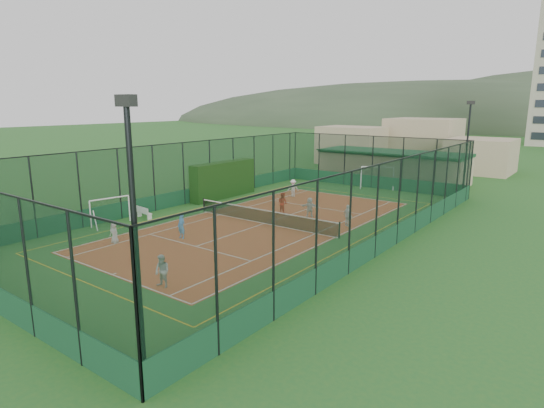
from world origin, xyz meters
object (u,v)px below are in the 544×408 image
(white_bench, at_px, (144,212))
(child_near_right, at_px, (162,271))
(clubhouse, at_px, (392,166))
(coach, at_px, (283,203))
(child_near_left, at_px, (114,233))
(child_far_back, at_px, (310,207))
(futsal_goal_near, at_px, (110,211))
(child_far_right, at_px, (348,216))
(floodlight_se, at_px, (136,253))
(child_near_mid, at_px, (181,226))
(futsal_goal_far, at_px, (377,177))
(child_far_left, at_px, (293,188))
(floodlight_ne, at_px, (466,151))

(white_bench, relative_size, child_near_right, 1.02)
(clubhouse, height_order, coach, clubhouse)
(child_near_left, relative_size, child_far_back, 0.85)
(clubhouse, height_order, child_far_back, clubhouse)
(white_bench, relative_size, child_far_back, 1.07)
(clubhouse, height_order, futsal_goal_near, clubhouse)
(child_far_right, bearing_deg, clubhouse, -49.91)
(floodlight_se, relative_size, child_near_mid, 5.36)
(white_bench, distance_m, futsal_goal_far, 22.77)
(clubhouse, height_order, white_bench, clubhouse)
(child_far_left, xyz_separation_m, child_far_back, (5.04, -5.24, -0.05))
(futsal_goal_far, height_order, child_far_left, futsal_goal_far)
(futsal_goal_far, bearing_deg, child_far_back, -108.87)
(futsal_goal_far, height_order, child_far_right, futsal_goal_far)
(child_far_left, relative_size, child_far_right, 1.04)
(floodlight_ne, height_order, futsal_goal_far, floodlight_ne)
(clubhouse, relative_size, futsal_goal_far, 4.83)
(clubhouse, bearing_deg, child_near_mid, -93.90)
(futsal_goal_far, bearing_deg, child_near_mid, -118.80)
(child_near_right, height_order, child_far_back, child_near_right)
(white_bench, xyz_separation_m, coach, (7.06, 7.13, 0.37))
(futsal_goal_far, height_order, child_near_left, futsal_goal_far)
(clubhouse, height_order, child_near_mid, clubhouse)
(floodlight_se, distance_m, child_near_left, 15.53)
(floodlight_ne, height_order, coach, floodlight_ne)
(floodlight_ne, bearing_deg, child_near_right, -101.02)
(floodlight_ne, relative_size, child_near_right, 5.52)
(child_near_mid, bearing_deg, clubhouse, 87.67)
(floodlight_ne, relative_size, child_far_right, 5.63)
(futsal_goal_near, height_order, child_far_back, futsal_goal_near)
(child_far_right, bearing_deg, coach, 21.64)
(floodlight_se, xyz_separation_m, floodlight_ne, (0.00, 33.20, 0.00))
(child_far_right, xyz_separation_m, coach, (-5.62, 0.41, 0.06))
(floodlight_se, distance_m, coach, 22.13)
(floodlight_se, xyz_separation_m, child_near_mid, (-10.49, 10.86, -3.35))
(futsal_goal_far, relative_size, child_near_right, 2.11)
(child_near_left, relative_size, child_far_right, 0.83)
(floodlight_ne, relative_size, coach, 5.23)
(child_near_mid, relative_size, child_far_right, 1.05)
(coach, bearing_deg, child_far_left, -52.39)
(coach, bearing_deg, futsal_goal_far, -84.47)
(floodlight_ne, bearing_deg, child_near_mid, -115.15)
(floodlight_ne, height_order, child_far_left, floodlight_ne)
(futsal_goal_far, height_order, child_far_back, futsal_goal_far)
(clubhouse, height_order, futsal_goal_far, clubhouse)
(clubhouse, height_order, child_far_right, clubhouse)
(child_far_right, height_order, coach, coach)
(child_far_left, xyz_separation_m, coach, (2.85, -5.54, 0.03))
(white_bench, height_order, coach, coach)
(child_near_left, distance_m, child_far_left, 17.51)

